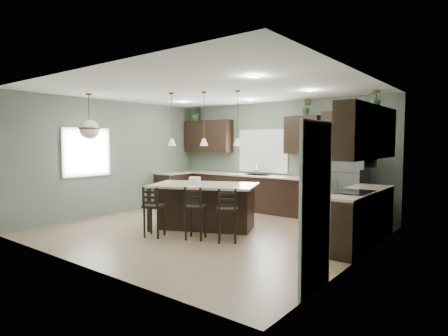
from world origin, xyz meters
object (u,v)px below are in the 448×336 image
bar_stool_right (227,215)px  plant_back_left (196,113)px  refrigerator (344,181)px  kitchen_island (204,206)px  serving_dish (195,180)px  bar_stool_left (154,212)px  bar_stool_center (196,213)px

bar_stool_right → plant_back_left: (-3.41, 2.99, 2.13)m
refrigerator → bar_stool_right: size_ratio=1.89×
refrigerator → bar_stool_right: (-1.07, -2.83, -0.44)m
kitchen_island → serving_dish: serving_dish is taller
serving_dish → plant_back_left: plant_back_left is taller
refrigerator → plant_back_left: plant_back_left is taller
serving_dish → bar_stool_right: (1.18, -0.45, -0.51)m
plant_back_left → bar_stool_right: bearing=-41.3°
refrigerator → serving_dish: size_ratio=7.71×
serving_dish → bar_stool_left: serving_dish is taller
plant_back_left → kitchen_island: bearing=-45.6°
bar_stool_right → kitchen_island: bearing=115.1°
serving_dish → plant_back_left: (-2.23, 2.54, 1.63)m
refrigerator → plant_back_left: 4.79m
bar_stool_left → bar_stool_center: (0.74, 0.34, 0.01)m
bar_stool_left → plant_back_left: size_ratio=2.16×
bar_stool_center → bar_stool_right: bar_stool_center is taller
bar_stool_right → plant_back_left: bearing=101.9°
kitchen_island → bar_stool_right: bearing=-51.4°
serving_dish → refrigerator: bearing=46.6°
refrigerator → kitchen_island: (-2.07, -2.30, -0.46)m
serving_dish → bar_stool_center: 1.02m
bar_stool_center → plant_back_left: plant_back_left is taller
refrigerator → plant_back_left: size_ratio=4.18×
bar_stool_left → plant_back_left: bearing=99.0°
bar_stool_left → refrigerator: bearing=33.0°
refrigerator → bar_stool_left: refrigerator is taller
refrigerator → serving_dish: bearing=-133.4°
kitchen_island → bar_stool_right: bar_stool_right is taller
bar_stool_left → bar_stool_right: bearing=0.5°
bar_stool_center → plant_back_left: size_ratio=2.22×
serving_dish → bar_stool_center: size_ratio=0.24×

